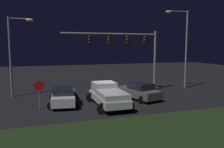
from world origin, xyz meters
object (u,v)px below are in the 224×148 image
car_sedan (139,91)px  car_sedan_far (64,96)px  street_lamp_right (182,40)px  traffic_signal_gantry (127,44)px  street_lamp_left (15,47)px  pickup_truck (108,94)px  stop_sign (39,89)px

car_sedan → car_sedan_far: bearing=74.8°
street_lamp_right → traffic_signal_gantry: bearing=178.3°
street_lamp_left → car_sedan_far: bearing=-50.0°
street_lamp_left → street_lamp_right: bearing=-4.0°
pickup_truck → car_sedan: 3.75m
street_lamp_left → street_lamp_right: 17.67m
car_sedan → traffic_signal_gantry: size_ratio=0.46×
pickup_truck → traffic_signal_gantry: traffic_signal_gantry is taller
pickup_truck → street_lamp_left: 10.23m
pickup_truck → street_lamp_left: size_ratio=0.71×
car_sedan_far → stop_sign: stop_sign is taller
street_lamp_right → stop_sign: bearing=-164.6°
traffic_signal_gantry → stop_sign: (-8.95, -4.50, -3.47)m
pickup_truck → car_sedan: (3.47, 1.40, -0.26)m
street_lamp_right → stop_sign: (-15.63, -4.31, -3.95)m
car_sedan → stop_sign: size_ratio=2.11×
traffic_signal_gantry → street_lamp_right: size_ratio=1.17×
car_sedan → stop_sign: bearing=80.5°
car_sedan_far → traffic_signal_gantry: bearing=-54.9°
car_sedan_far → street_lamp_right: (13.71, 3.44, 4.77)m
car_sedan → street_lamp_left: (-10.76, 4.70, 4.05)m
traffic_signal_gantry → street_lamp_left: 10.99m
traffic_signal_gantry → stop_sign: size_ratio=4.63×
car_sedan_far → street_lamp_right: 14.92m
car_sedan_far → street_lamp_left: street_lamp_left is taller
car_sedan_far → stop_sign: 2.26m
car_sedan_far → traffic_signal_gantry: size_ratio=0.45×
pickup_truck → street_lamp_right: bearing=-64.4°
street_lamp_left → stop_sign: street_lamp_left is taller
traffic_signal_gantry → street_lamp_left: (-10.94, 1.03, -0.24)m
car_sedan → street_lamp_right: (6.86, 3.48, 4.77)m
street_lamp_left → stop_sign: 6.70m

